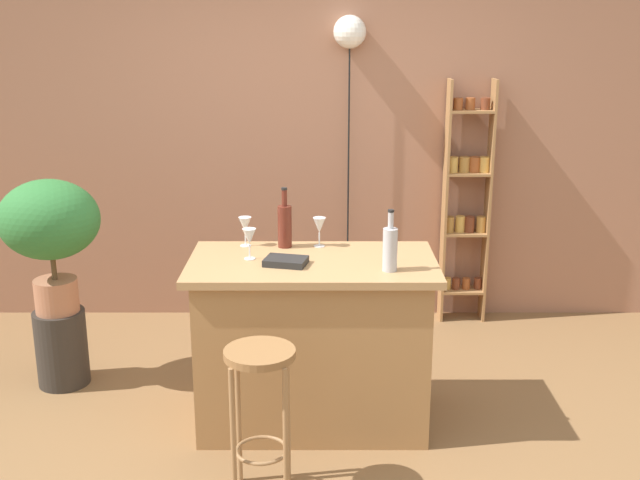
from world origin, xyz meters
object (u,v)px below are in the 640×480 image
object	(u,v)px
pendant_globe_light	(348,36)
cookbook	(284,261)
bar_stool	(259,390)
wine_glass_left	(317,226)
potted_plant	(47,226)
bottle_spirits_clear	(283,225)
plant_stool	(60,348)
spice_shelf	(464,201)
wine_glass_center	(247,237)
bottle_sauce_amber	(388,248)
wine_glass_right	(243,226)

from	to	relation	value
pendant_globe_light	cookbook	bearing A→B (deg)	-103.09
bar_stool	wine_glass_left	size ratio (longest dim) A/B	4.47
wine_glass_left	potted_plant	bearing A→B (deg)	173.15
bottle_spirits_clear	wine_glass_left	bearing A→B (deg)	2.29
potted_plant	plant_stool	bearing A→B (deg)	0.00
bar_stool	pendant_globe_light	size ratio (longest dim) A/B	0.34
spice_shelf	pendant_globe_light	xyz separation A→B (m)	(-0.84, 0.04, 1.13)
spice_shelf	bottle_spirits_clear	distance (m)	1.76
potted_plant	cookbook	world-z (taller)	potted_plant
bar_stool	plant_stool	world-z (taller)	bar_stool
potted_plant	wine_glass_center	distance (m)	1.25
potted_plant	bottle_sauce_amber	xyz separation A→B (m)	(1.90, -0.61, 0.05)
bottle_sauce_amber	cookbook	xyz separation A→B (m)	(-0.52, 0.10, -0.10)
cookbook	pendant_globe_light	world-z (taller)	pendant_globe_light
bottle_spirits_clear	pendant_globe_light	bearing A→B (deg)	73.10
wine_glass_center	bar_stool	bearing A→B (deg)	-82.14
spice_shelf	wine_glass_right	bearing A→B (deg)	-139.61
wine_glass_right	pendant_globe_light	world-z (taller)	pendant_globe_light
bottle_spirits_clear	potted_plant	bearing A→B (deg)	171.89
spice_shelf	plant_stool	distance (m)	2.87
plant_stool	cookbook	size ratio (longest dim) A/B	2.21
wine_glass_center	pendant_globe_light	xyz separation A→B (m)	(0.57, 1.52, 0.98)
wine_glass_right	cookbook	world-z (taller)	wine_glass_right
plant_stool	wine_glass_right	bearing A→B (deg)	-8.73
bar_stool	spice_shelf	bearing A→B (deg)	59.46
bar_stool	potted_plant	xyz separation A→B (m)	(-1.28, 1.15, 0.45)
potted_plant	spice_shelf	bearing A→B (deg)	22.23
bottle_spirits_clear	pendant_globe_light	size ratio (longest dim) A/B	0.15
bar_stool	potted_plant	distance (m)	1.78
cookbook	bottle_sauce_amber	bearing A→B (deg)	2.82
spice_shelf	wine_glass_right	xyz separation A→B (m)	(-1.45, -1.23, 0.15)
bar_stool	plant_stool	distance (m)	1.75
wine_glass_right	pendant_globe_light	size ratio (longest dim) A/B	0.08
bottle_sauce_amber	cookbook	world-z (taller)	bottle_sauce_amber
bottle_sauce_amber	wine_glass_center	bearing A→B (deg)	164.91
wine_glass_left	cookbook	xyz separation A→B (m)	(-0.17, -0.33, -0.10)
wine_glass_right	cookbook	xyz separation A→B (m)	(0.24, -0.34, -0.10)
wine_glass_center	wine_glass_right	distance (m)	0.24
spice_shelf	pendant_globe_light	distance (m)	1.40
wine_glass_left	wine_glass_center	size ratio (longest dim) A/B	1.00
bar_stool	wine_glass_left	distance (m)	1.12
bar_stool	wine_glass_center	distance (m)	0.90
bar_stool	potted_plant	world-z (taller)	potted_plant
potted_plant	bottle_spirits_clear	size ratio (longest dim) A/B	2.38
spice_shelf	pendant_globe_light	world-z (taller)	pendant_globe_light
potted_plant	wine_glass_right	bearing A→B (deg)	-8.73
potted_plant	bottle_sauce_amber	size ratio (longest dim) A/B	2.53
plant_stool	potted_plant	xyz separation A→B (m)	(-0.00, 0.00, 0.76)
potted_plant	wine_glass_right	xyz separation A→B (m)	(1.14, -0.17, 0.05)
spice_shelf	wine_glass_right	size ratio (longest dim) A/B	10.58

